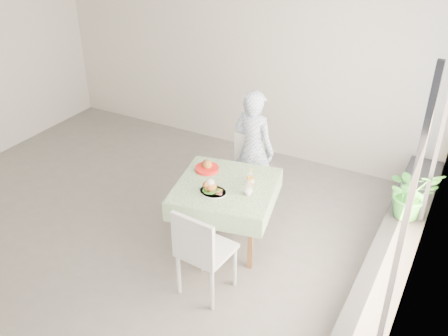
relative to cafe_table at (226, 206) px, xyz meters
The scene contains 14 objects.
floor 1.14m from the cafe_table, 165.13° to the right, with size 6.00×6.00×0.00m, color #585654.
wall_back 2.62m from the cafe_table, 114.32° to the left, with size 6.00×0.02×2.80m, color beige.
wall_right 2.22m from the cafe_table, ahead, with size 0.02×5.00×2.80m, color beige.
window_pane 2.31m from the cafe_table, ahead, with size 0.01×4.80×2.18m, color #D1E0F9.
window_ledge 1.82m from the cafe_table, ahead, with size 0.40×4.80×0.50m, color black.
cafe_table is the anchor object (origin of this frame).
chair_far 0.75m from the cafe_table, 103.47° to the left, with size 0.48×0.48×0.91m.
chair_near 0.85m from the cafe_table, 75.15° to the right, with size 0.50×0.50×0.98m.
diner 0.92m from the cafe_table, 95.54° to the left, with size 0.55×0.36×1.51m, color #819BCF.
main_dish 0.40m from the cafe_table, 105.74° to the right, with size 0.30×0.30×0.15m.
juice_cup_orange 0.43m from the cafe_table, 29.61° to the left, with size 0.09×0.09×0.25m.
juice_cup_lemonade 0.45m from the cafe_table, 11.29° to the right, with size 0.09×0.09×0.27m.
second_dish 0.49m from the cafe_table, 153.15° to the left, with size 0.27×0.27×0.13m.
potted_plant 1.96m from the cafe_table, 21.75° to the left, with size 0.52×0.45×0.57m, color #2B6E24.
Camera 1 is at (3.17, -3.75, 3.57)m, focal length 40.00 mm.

